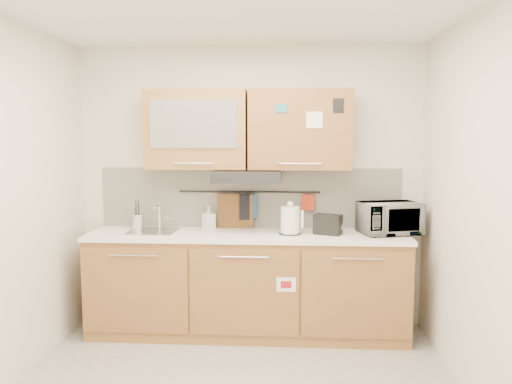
# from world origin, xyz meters

# --- Properties ---
(ceiling) EXTENTS (3.20, 3.20, 0.00)m
(ceiling) POSITION_xyz_m (0.00, 0.00, 2.60)
(ceiling) COLOR white
(ceiling) RESTS_ON wall_back
(wall_back) EXTENTS (3.20, 0.00, 3.20)m
(wall_back) POSITION_xyz_m (0.00, 1.50, 1.30)
(wall_back) COLOR silver
(wall_back) RESTS_ON ground
(wall_right) EXTENTS (0.00, 3.00, 3.00)m
(wall_right) POSITION_xyz_m (1.60, 0.00, 1.30)
(wall_right) COLOR silver
(wall_right) RESTS_ON ground
(base_cabinet) EXTENTS (2.80, 0.64, 0.88)m
(base_cabinet) POSITION_xyz_m (0.00, 1.19, 0.41)
(base_cabinet) COLOR #A37739
(base_cabinet) RESTS_ON floor
(countertop) EXTENTS (2.82, 0.62, 0.04)m
(countertop) POSITION_xyz_m (0.00, 1.19, 0.90)
(countertop) COLOR white
(countertop) RESTS_ON base_cabinet
(backsplash) EXTENTS (2.80, 0.02, 0.56)m
(backsplash) POSITION_xyz_m (0.00, 1.49, 1.20)
(backsplash) COLOR silver
(backsplash) RESTS_ON countertop
(upper_cabinets) EXTENTS (1.82, 0.37, 0.70)m
(upper_cabinets) POSITION_xyz_m (-0.00, 1.32, 1.83)
(upper_cabinets) COLOR #A37739
(upper_cabinets) RESTS_ON wall_back
(range_hood) EXTENTS (0.60, 0.46, 0.10)m
(range_hood) POSITION_xyz_m (0.00, 1.25, 1.42)
(range_hood) COLOR black
(range_hood) RESTS_ON upper_cabinets
(sink) EXTENTS (0.42, 0.40, 0.26)m
(sink) POSITION_xyz_m (-0.85, 1.21, 0.92)
(sink) COLOR silver
(sink) RESTS_ON countertop
(utensil_rail) EXTENTS (1.30, 0.02, 0.02)m
(utensil_rail) POSITION_xyz_m (0.00, 1.45, 1.26)
(utensil_rail) COLOR black
(utensil_rail) RESTS_ON backsplash
(utensil_crock) EXTENTS (0.15, 0.15, 0.28)m
(utensil_crock) POSITION_xyz_m (-1.02, 1.32, 0.99)
(utensil_crock) COLOR silver
(utensil_crock) RESTS_ON countertop
(kettle) EXTENTS (0.21, 0.19, 0.29)m
(kettle) POSITION_xyz_m (0.38, 1.16, 1.04)
(kettle) COLOR silver
(kettle) RESTS_ON countertop
(toaster) EXTENTS (0.27, 0.22, 0.18)m
(toaster) POSITION_xyz_m (0.71, 1.18, 1.01)
(toaster) COLOR black
(toaster) RESTS_ON countertop
(microwave) EXTENTS (0.57, 0.46, 0.28)m
(microwave) POSITION_xyz_m (1.25, 1.23, 1.06)
(microwave) COLOR #999999
(microwave) RESTS_ON countertop
(soap_bottle) EXTENTS (0.14, 0.14, 0.22)m
(soap_bottle) POSITION_xyz_m (-0.37, 1.37, 1.03)
(soap_bottle) COLOR #999999
(soap_bottle) RESTS_ON countertop
(cutting_board) EXTENTS (0.34, 0.04, 0.41)m
(cutting_board) POSITION_xyz_m (-0.13, 1.44, 1.03)
(cutting_board) COLOR brown
(cutting_board) RESTS_ON utensil_rail
(oven_mitt) EXTENTS (0.14, 0.05, 0.23)m
(oven_mitt) POSITION_xyz_m (0.00, 1.44, 1.13)
(oven_mitt) COLOR #1E518B
(oven_mitt) RESTS_ON utensil_rail
(dark_pouch) EXTENTS (0.16, 0.07, 0.24)m
(dark_pouch) POSITION_xyz_m (-0.01, 1.44, 1.12)
(dark_pouch) COLOR black
(dark_pouch) RESTS_ON utensil_rail
(pot_holder) EXTENTS (0.12, 0.04, 0.15)m
(pot_holder) POSITION_xyz_m (0.55, 1.44, 1.17)
(pot_holder) COLOR #AF2C17
(pot_holder) RESTS_ON utensil_rail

